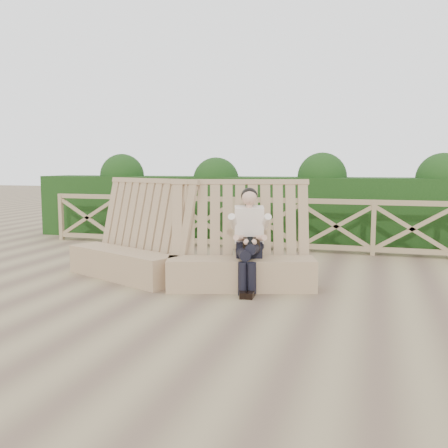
% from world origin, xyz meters
% --- Properties ---
extents(ground, '(60.00, 60.00, 0.00)m').
position_xyz_m(ground, '(0.00, 0.00, 0.00)').
color(ground, brown).
rests_on(ground, ground).
extents(bench, '(4.11, 1.55, 1.58)m').
position_xyz_m(bench, '(-0.61, 0.25, 0.40)').
color(bench, '#9F835A').
rests_on(bench, ground).
extents(woman, '(0.53, 0.93, 1.46)m').
position_xyz_m(woman, '(0.47, 0.17, 0.77)').
color(woman, black).
rests_on(woman, ground).
extents(guardrail, '(10.10, 0.09, 1.10)m').
position_xyz_m(guardrail, '(0.00, 3.50, 0.55)').
color(guardrail, '#8C7651').
rests_on(guardrail, ground).
extents(hedge, '(12.00, 1.20, 1.50)m').
position_xyz_m(hedge, '(0.00, 4.70, 0.75)').
color(hedge, black).
rests_on(hedge, ground).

